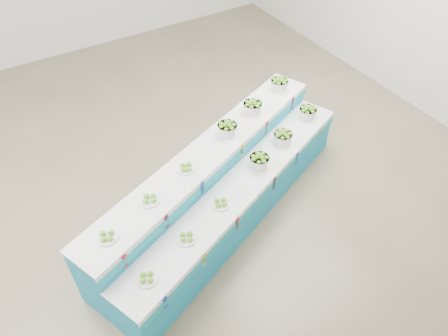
{
  "coord_description": "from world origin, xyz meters",
  "views": [
    {
      "loc": [
        -1.5,
        -4.14,
        4.77
      ],
      "look_at": [
        0.6,
        -0.72,
        0.87
      ],
      "focal_mm": 34.34,
      "sensor_mm": 36.0,
      "label": 1
    }
  ],
  "objects_px": {
    "display_stand": "(224,187)",
    "basket_upper_right": "(279,84)",
    "plate_upper_mid": "(149,199)",
    "basket_lower_left": "(259,161)"
  },
  "relations": [
    {
      "from": "display_stand",
      "to": "basket_upper_right",
      "type": "bearing_deg",
      "value": 8.53
    },
    {
      "from": "basket_upper_right",
      "to": "plate_upper_mid",
      "type": "bearing_deg",
      "value": -158.17
    },
    {
      "from": "plate_upper_mid",
      "to": "basket_upper_right",
      "type": "distance_m",
      "value": 2.88
    },
    {
      "from": "display_stand",
      "to": "plate_upper_mid",
      "type": "xyz_separation_m",
      "value": [
        -1.11,
        -0.15,
        0.55
      ]
    },
    {
      "from": "display_stand",
      "to": "basket_upper_right",
      "type": "xyz_separation_m",
      "value": [
        1.56,
        0.92,
        0.61
      ]
    },
    {
      "from": "basket_lower_left",
      "to": "plate_upper_mid",
      "type": "height_order",
      "value": "plate_upper_mid"
    },
    {
      "from": "plate_upper_mid",
      "to": "display_stand",
      "type": "bearing_deg",
      "value": 7.94
    },
    {
      "from": "basket_lower_left",
      "to": "display_stand",
      "type": "bearing_deg",
      "value": 170.26
    },
    {
      "from": "plate_upper_mid",
      "to": "basket_upper_right",
      "type": "xyz_separation_m",
      "value": [
        2.67,
        1.07,
        0.06
      ]
    },
    {
      "from": "display_stand",
      "to": "plate_upper_mid",
      "type": "bearing_deg",
      "value": 166.11
    }
  ]
}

